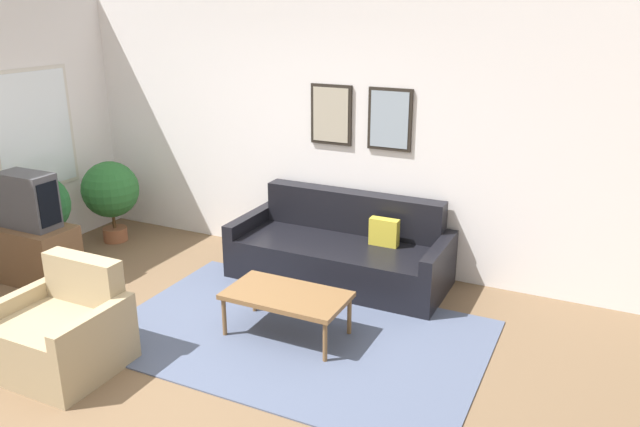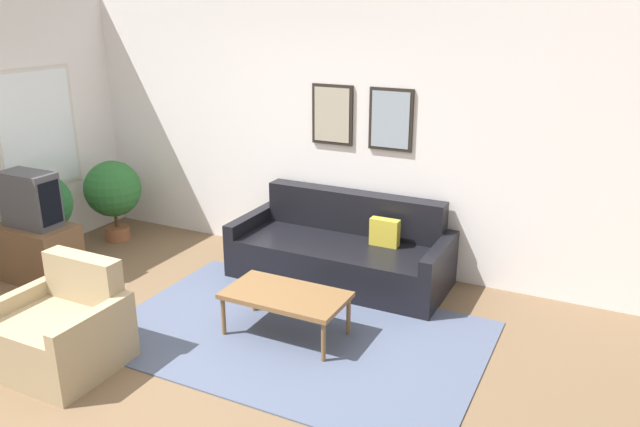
{
  "view_description": "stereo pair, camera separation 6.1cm",
  "coord_description": "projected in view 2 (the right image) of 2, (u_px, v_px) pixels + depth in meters",
  "views": [
    {
      "loc": [
        2.96,
        -3.06,
        2.62
      ],
      "look_at": [
        0.7,
        1.62,
        0.85
      ],
      "focal_mm": 35.0,
      "sensor_mm": 36.0,
      "label": 1
    },
    {
      "loc": [
        3.02,
        -3.03,
        2.62
      ],
      "look_at": [
        0.7,
        1.62,
        0.85
      ],
      "focal_mm": 35.0,
      "sensor_mm": 36.0,
      "label": 2
    }
  ],
  "objects": [
    {
      "name": "tv_stand",
      "position": [
        38.0,
        252.0,
        6.13
      ],
      "size": [
        0.77,
        0.47,
        0.56
      ],
      "color": "brown",
      "rests_on": "ground_plane"
    },
    {
      "name": "area_rug",
      "position": [
        295.0,
        335.0,
        5.15
      ],
      "size": [
        3.05,
        1.96,
        0.01
      ],
      "color": "#4C5670",
      "rests_on": "ground_plane"
    },
    {
      "name": "armchair",
      "position": [
        62.0,
        332.0,
        4.66
      ],
      "size": [
        0.85,
        0.76,
        0.8
      ],
      "rotation": [
        0.0,
        0.0,
        -0.09
      ],
      "color": "tan",
      "rests_on": "ground_plane"
    },
    {
      "name": "potted_plant_by_window",
      "position": [
        113.0,
        191.0,
        7.06
      ],
      "size": [
        0.63,
        0.63,
        0.93
      ],
      "color": "#935638",
      "rests_on": "ground_plane"
    },
    {
      "name": "potted_plant_tall",
      "position": [
        41.0,
        208.0,
        6.24
      ],
      "size": [
        0.62,
        0.62,
        1.01
      ],
      "color": "#935638",
      "rests_on": "ground_plane"
    },
    {
      "name": "couch",
      "position": [
        342.0,
        252.0,
        6.15
      ],
      "size": [
        2.11,
        0.9,
        0.82
      ],
      "color": "black",
      "rests_on": "ground_plane"
    },
    {
      "name": "ground_plane",
      "position": [
        141.0,
        369.0,
        4.69
      ],
      "size": [
        16.0,
        16.0,
        0.0
      ],
      "primitive_type": "plane",
      "color": "brown"
    },
    {
      "name": "tv",
      "position": [
        30.0,
        199.0,
        5.95
      ],
      "size": [
        0.56,
        0.28,
        0.54
      ],
      "color": "#424247",
      "rests_on": "tv_stand"
    },
    {
      "name": "wall_back",
      "position": [
        304.0,
        130.0,
        6.48
      ],
      "size": [
        8.0,
        0.09,
        2.7
      ],
      "color": "silver",
      "rests_on": "ground_plane"
    },
    {
      "name": "coffee_table",
      "position": [
        286.0,
        297.0,
        5.06
      ],
      "size": [
        0.99,
        0.55,
        0.38
      ],
      "color": "brown",
      "rests_on": "ground_plane"
    }
  ]
}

